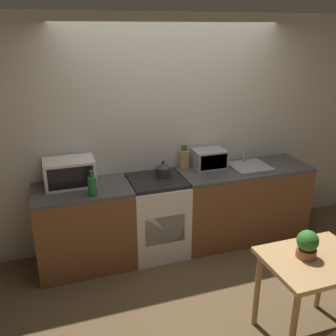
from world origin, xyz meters
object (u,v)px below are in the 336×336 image
stove_range (157,216)px  bottle (92,186)px  toaster_oven (209,159)px  microwave (70,173)px  kettle (163,170)px  dining_table (313,272)px

stove_range → bottle: 0.92m
stove_range → toaster_oven: 0.90m
stove_range → microwave: 1.08m
microwave → bottle: bearing=-60.3°
kettle → microwave: (-1.00, 0.07, 0.06)m
kettle → bottle: size_ratio=0.70×
kettle → bottle: 0.85m
bottle → kettle: bearing=17.6°
kettle → microwave: size_ratio=0.35×
kettle → dining_table: kettle is taller
microwave → dining_table: 2.47m
kettle → microwave: microwave is taller
stove_range → kettle: bearing=28.8°
toaster_oven → dining_table: (0.10, -1.78, -0.38)m
microwave → bottle: microwave is taller
microwave → dining_table: size_ratio=0.65×
dining_table → toaster_oven: bearing=93.4°
stove_range → microwave: microwave is taller
stove_range → dining_table: 1.82m
kettle → bottle: bottle is taller
kettle → toaster_oven: size_ratio=0.48×
toaster_oven → dining_table: toaster_oven is taller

